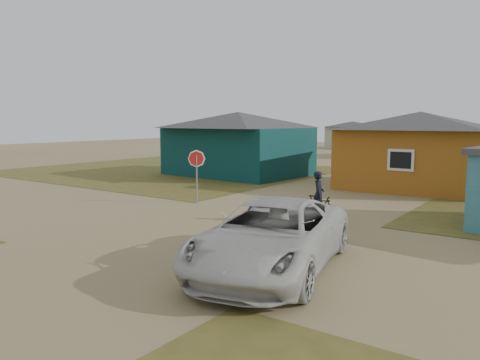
% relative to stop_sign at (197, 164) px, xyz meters
% --- Properties ---
extents(ground, '(120.00, 120.00, 0.00)m').
position_rel_stop_sign_xyz_m(ground, '(3.81, -4.03, -1.66)').
color(ground, '#8E7B52').
extents(grass_nw, '(20.00, 18.00, 0.00)m').
position_rel_stop_sign_xyz_m(grass_nw, '(-10.19, 8.97, -1.66)').
color(grass_nw, brown).
rests_on(grass_nw, ground).
extents(house_teal, '(8.93, 7.08, 4.00)m').
position_rel_stop_sign_xyz_m(house_teal, '(-4.69, 9.47, 0.39)').
color(house_teal, '#083030').
rests_on(house_teal, ground).
extents(house_yellow, '(7.72, 6.76, 3.90)m').
position_rel_stop_sign_xyz_m(house_yellow, '(6.31, 9.96, 0.34)').
color(house_yellow, '#9F5C18').
rests_on(house_yellow, ground).
extents(house_pale_west, '(7.04, 6.15, 3.60)m').
position_rel_stop_sign_xyz_m(house_pale_west, '(-2.19, 29.97, 0.20)').
color(house_pale_west, '#A7AF96').
rests_on(house_pale_west, ground).
extents(house_pale_north, '(6.28, 5.81, 3.40)m').
position_rel_stop_sign_xyz_m(house_pale_north, '(-10.19, 41.97, 0.09)').
color(house_pale_north, '#A7AF96').
rests_on(house_pale_north, ground).
extents(stop_sign, '(0.72, 0.20, 2.24)m').
position_rel_stop_sign_xyz_m(stop_sign, '(0.00, 0.00, 0.00)').
color(stop_sign, gray).
rests_on(stop_sign, ground).
extents(cyclist, '(1.59, 0.98, 1.74)m').
position_rel_stop_sign_xyz_m(cyclist, '(5.81, -0.47, -1.03)').
color(cyclist, black).
rests_on(cyclist, ground).
extents(vehicle, '(3.88, 6.19, 1.60)m').
position_rel_stop_sign_xyz_m(vehicle, '(7.21, -5.75, -0.86)').
color(vehicle, beige).
rests_on(vehicle, ground).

